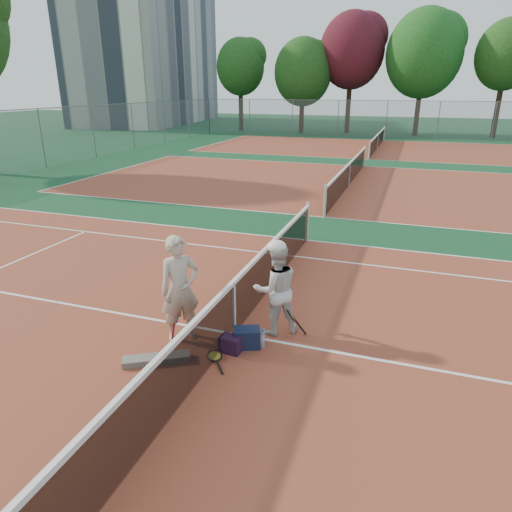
# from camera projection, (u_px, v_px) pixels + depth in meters

# --- Properties ---
(ground) EXTENTS (130.00, 130.00, 0.00)m
(ground) POSITION_uv_depth(u_px,v_px,m) (234.00, 334.00, 7.93)
(ground) COLOR #103D21
(ground) RESTS_ON ground
(court_main) EXTENTS (23.77, 10.97, 0.01)m
(court_main) POSITION_uv_depth(u_px,v_px,m) (234.00, 334.00, 7.93)
(court_main) COLOR brown
(court_main) RESTS_ON ground
(court_far_a) EXTENTS (23.77, 10.97, 0.01)m
(court_far_a) POSITION_uv_depth(u_px,v_px,m) (349.00, 185.00, 19.89)
(court_far_a) COLOR brown
(court_far_a) RESTS_ON ground
(court_far_b) EXTENTS (23.77, 10.97, 0.01)m
(court_far_b) POSITION_uv_depth(u_px,v_px,m) (377.00, 148.00, 31.84)
(court_far_b) COLOR brown
(court_far_b) RESTS_ON ground
(net_main) EXTENTS (0.10, 10.98, 1.02)m
(net_main) POSITION_uv_depth(u_px,v_px,m) (234.00, 308.00, 7.75)
(net_main) COLOR black
(net_main) RESTS_ON ground
(net_far_a) EXTENTS (0.10, 10.98, 1.02)m
(net_far_a) POSITION_uv_depth(u_px,v_px,m) (349.00, 174.00, 19.71)
(net_far_a) COLOR black
(net_far_a) RESTS_ON ground
(net_far_b) EXTENTS (0.10, 10.98, 1.02)m
(net_far_b) POSITION_uv_depth(u_px,v_px,m) (378.00, 141.00, 31.67)
(net_far_b) COLOR black
(net_far_b) RESTS_ON ground
(fence_back) EXTENTS (32.00, 0.06, 3.00)m
(fence_back) POSITION_uv_depth(u_px,v_px,m) (387.00, 120.00, 37.52)
(fence_back) COLOR slate
(fence_back) RESTS_ON ground
(apartment_block) EXTENTS (12.96, 23.18, 15.00)m
(apartment_block) POSITION_uv_depth(u_px,v_px,m) (149.00, 55.00, 52.88)
(apartment_block) COLOR beige
(apartment_block) RESTS_ON ground
(player_a) EXTENTS (0.78, 0.79, 1.83)m
(player_a) POSITION_uv_depth(u_px,v_px,m) (180.00, 289.00, 7.50)
(player_a) COLOR #BBA991
(player_a) RESTS_ON ground
(player_b) EXTENTS (1.00, 0.95, 1.62)m
(player_b) POSITION_uv_depth(u_px,v_px,m) (276.00, 289.00, 7.75)
(player_b) COLOR silver
(player_b) RESTS_ON ground
(racket_red) EXTENTS (0.30, 0.29, 0.59)m
(racket_red) POSITION_uv_depth(u_px,v_px,m) (176.00, 325.00, 7.64)
(racket_red) COLOR maroon
(racket_red) RESTS_ON ground
(racket_black_held) EXTENTS (0.44, 0.39, 0.51)m
(racket_black_held) POSITION_uv_depth(u_px,v_px,m) (291.00, 322.00, 7.81)
(racket_black_held) COLOR black
(racket_black_held) RESTS_ON ground
(racket_spare) EXTENTS (0.59, 0.64, 0.07)m
(racket_spare) POSITION_uv_depth(u_px,v_px,m) (214.00, 356.00, 7.21)
(racket_spare) COLOR black
(racket_spare) RESTS_ON ground
(sports_bag_navy) EXTENTS (0.50, 0.42, 0.33)m
(sports_bag_navy) POSITION_uv_depth(u_px,v_px,m) (247.00, 338.00, 7.50)
(sports_bag_navy) COLOR #101932
(sports_bag_navy) RESTS_ON ground
(sports_bag_purple) EXTENTS (0.36, 0.27, 0.28)m
(sports_bag_purple) POSITION_uv_depth(u_px,v_px,m) (231.00, 344.00, 7.36)
(sports_bag_purple) COLOR black
(sports_bag_purple) RESTS_ON ground
(net_cover_canvas) EXTENTS (1.01, 0.72, 0.11)m
(net_cover_canvas) POSITION_uv_depth(u_px,v_px,m) (156.00, 359.00, 7.11)
(net_cover_canvas) COLOR #615E58
(net_cover_canvas) RESTS_ON ground
(water_bottle) EXTENTS (0.09, 0.09, 0.30)m
(water_bottle) POSITION_uv_depth(u_px,v_px,m) (262.00, 339.00, 7.48)
(water_bottle) COLOR silver
(water_bottle) RESTS_ON ground
(tree_back_0) EXTENTS (4.53, 4.53, 8.42)m
(tree_back_0) POSITION_uv_depth(u_px,v_px,m) (240.00, 67.00, 43.11)
(tree_back_0) COLOR #382314
(tree_back_0) RESTS_ON ground
(tree_back_1) EXTENTS (5.18, 5.18, 8.27)m
(tree_back_1) POSITION_uv_depth(u_px,v_px,m) (303.00, 72.00, 41.18)
(tree_back_1) COLOR #382314
(tree_back_1) RESTS_ON ground
(tree_back_maroon) EXTENTS (5.72, 5.72, 10.35)m
(tree_back_maroon) POSITION_uv_depth(u_px,v_px,m) (352.00, 51.00, 40.49)
(tree_back_maroon) COLOR #382314
(tree_back_maroon) RESTS_ON ground
(tree_back_3) EXTENTS (6.30, 6.30, 10.29)m
(tree_back_3) POSITION_uv_depth(u_px,v_px,m) (424.00, 54.00, 38.34)
(tree_back_3) COLOR #382314
(tree_back_3) RESTS_ON ground
(tree_back_4) EXTENTS (4.80, 4.80, 9.23)m
(tree_back_4) POSITION_uv_depth(u_px,v_px,m) (507.00, 55.00, 36.50)
(tree_back_4) COLOR #382314
(tree_back_4) RESTS_ON ground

